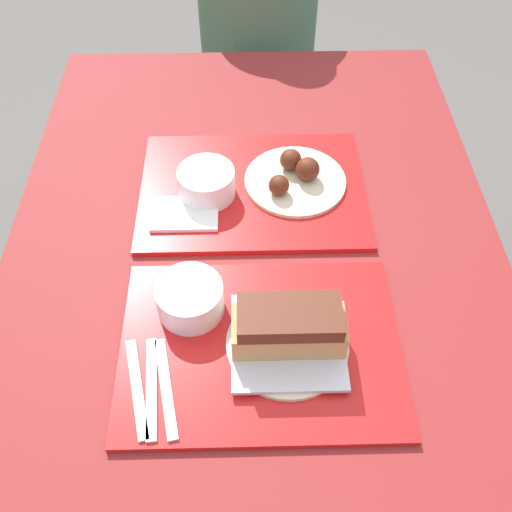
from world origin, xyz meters
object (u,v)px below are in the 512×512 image
(brisket_sandwich_plate, at_px, (288,332))
(bowl_coleslaw_near, at_px, (190,297))
(tray_far, at_px, (252,190))
(person_seated_across, at_px, (258,12))
(bowl_coleslaw_far, at_px, (206,181))
(tray_near, at_px, (260,347))
(wings_plate_far, at_px, (295,176))

(brisket_sandwich_plate, bearing_deg, bowl_coleslaw_near, 154.68)
(tray_far, bearing_deg, person_seated_across, 87.65)
(tray_far, relative_size, brisket_sandwich_plate, 2.29)
(bowl_coleslaw_near, height_order, person_seated_across, person_seated_across)
(tray_far, relative_size, person_seated_across, 0.66)
(bowl_coleslaw_far, bearing_deg, tray_near, -74.67)
(wings_plate_far, bearing_deg, tray_far, -170.55)
(person_seated_across, bearing_deg, brisket_sandwich_plate, -89.00)
(tray_near, height_order, bowl_coleslaw_far, bowl_coleslaw_far)
(bowl_coleslaw_near, relative_size, wings_plate_far, 0.54)
(bowl_coleslaw_near, relative_size, bowl_coleslaw_far, 1.00)
(bowl_coleslaw_near, distance_m, person_seated_across, 1.04)
(tray_near, xyz_separation_m, bowl_coleslaw_far, (-0.10, 0.35, 0.04))
(tray_near, bearing_deg, person_seated_across, 88.77)
(bowl_coleslaw_far, xyz_separation_m, wings_plate_far, (0.18, 0.03, -0.02))
(tray_near, distance_m, brisket_sandwich_plate, 0.06)
(wings_plate_far, bearing_deg, person_seated_across, 94.44)
(bowl_coleslaw_far, bearing_deg, brisket_sandwich_plate, -68.39)
(tray_far, xyz_separation_m, bowl_coleslaw_far, (-0.09, -0.01, 0.04))
(bowl_coleslaw_near, relative_size, brisket_sandwich_plate, 0.57)
(brisket_sandwich_plate, distance_m, person_seated_across, 1.11)
(bowl_coleslaw_near, bearing_deg, person_seated_across, 82.38)
(bowl_coleslaw_near, height_order, wings_plate_far, bowl_coleslaw_near)
(bowl_coleslaw_near, xyz_separation_m, person_seated_across, (0.14, 1.03, -0.05))
(tray_far, bearing_deg, wings_plate_far, 9.45)
(tray_far, xyz_separation_m, person_seated_across, (0.03, 0.74, -0.01))
(bowl_coleslaw_far, xyz_separation_m, person_seated_across, (0.12, 0.76, -0.05))
(tray_near, relative_size, bowl_coleslaw_near, 4.03)
(tray_near, relative_size, person_seated_across, 0.66)
(tray_near, distance_m, person_seated_across, 1.11)
(tray_near, height_order, bowl_coleslaw_near, bowl_coleslaw_near)
(brisket_sandwich_plate, relative_size, bowl_coleslaw_far, 1.76)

